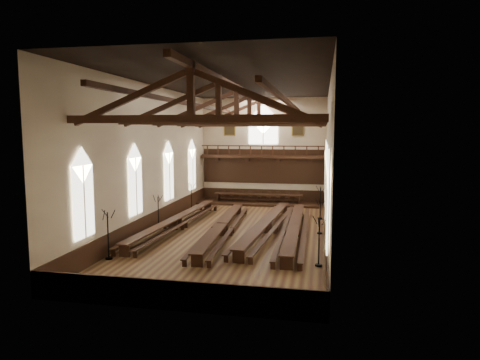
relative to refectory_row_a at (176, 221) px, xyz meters
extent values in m
plane|color=brown|center=(4.44, -0.24, -0.58)|extent=(26.00, 26.00, 0.00)
plane|color=beige|center=(4.44, 12.76, 4.42)|extent=(12.00, 0.00, 12.00)
plane|color=beige|center=(4.44, -13.24, 4.42)|extent=(12.00, 0.00, 12.00)
plane|color=beige|center=(-1.56, -0.24, 4.42)|extent=(0.00, 26.00, 26.00)
plane|color=beige|center=(10.44, -0.24, 4.42)|extent=(0.00, 26.00, 26.00)
plane|color=black|center=(4.44, -0.24, 9.42)|extent=(26.00, 26.00, 0.00)
cube|color=black|center=(4.44, 12.72, 0.02)|extent=(11.90, 0.08, 1.20)
cube|color=black|center=(4.44, -13.20, 0.02)|extent=(11.90, 0.08, 1.20)
cube|color=black|center=(-1.52, -0.24, 0.02)|extent=(0.08, 25.90, 1.20)
cube|color=black|center=(10.40, -0.24, 0.02)|extent=(0.08, 25.90, 1.20)
cube|color=white|center=(-1.46, -9.24, 2.82)|extent=(0.05, 1.80, 3.60)
cube|color=white|center=(-1.46, -9.24, 4.62)|extent=(0.05, 1.80, 1.80)
cylinder|color=beige|center=(-1.42, -9.24, 2.82)|extent=(0.08, 0.08, 3.60)
cube|color=white|center=(-1.46, -3.24, 2.82)|extent=(0.05, 1.80, 3.60)
cube|color=white|center=(-1.46, -3.24, 4.62)|extent=(0.05, 1.80, 1.80)
cylinder|color=beige|center=(-1.42, -3.24, 2.82)|extent=(0.08, 0.08, 3.60)
cube|color=white|center=(-1.46, 2.76, 2.82)|extent=(0.05, 1.80, 3.60)
cube|color=white|center=(-1.46, 2.76, 4.62)|extent=(0.05, 1.80, 1.80)
cylinder|color=beige|center=(-1.42, 2.76, 2.82)|extent=(0.08, 0.08, 3.60)
cube|color=white|center=(-1.46, 8.76, 2.82)|extent=(0.05, 1.80, 3.60)
cube|color=white|center=(-1.46, 8.76, 4.62)|extent=(0.05, 1.80, 1.80)
cylinder|color=beige|center=(-1.42, 8.76, 2.82)|extent=(0.08, 0.08, 3.60)
cube|color=white|center=(10.34, -9.24, 2.82)|extent=(0.05, 1.80, 3.60)
cube|color=white|center=(10.34, -9.24, 4.62)|extent=(0.05, 1.80, 1.80)
cylinder|color=beige|center=(10.30, -9.24, 2.82)|extent=(0.08, 0.08, 3.60)
cube|color=white|center=(10.34, -3.24, 2.82)|extent=(0.05, 1.80, 3.60)
cube|color=white|center=(10.34, -3.24, 4.62)|extent=(0.05, 1.80, 1.80)
cylinder|color=beige|center=(10.30, -3.24, 2.82)|extent=(0.08, 0.08, 3.60)
cube|color=white|center=(10.34, 2.76, 2.82)|extent=(0.05, 1.80, 3.60)
cube|color=white|center=(10.34, 2.76, 4.62)|extent=(0.05, 1.80, 1.80)
cylinder|color=beige|center=(10.30, 2.76, 2.82)|extent=(0.08, 0.08, 3.60)
cube|color=white|center=(10.34, 8.76, 2.82)|extent=(0.05, 1.80, 3.60)
cube|color=white|center=(10.34, 8.76, 4.62)|extent=(0.05, 1.80, 1.80)
cylinder|color=beige|center=(10.30, 8.76, 2.82)|extent=(0.08, 0.08, 3.60)
cube|color=white|center=(4.44, 12.66, 6.22)|extent=(2.80, 0.05, 2.40)
cube|color=white|center=(4.44, 12.66, 7.42)|extent=(2.80, 0.05, 2.80)
cylinder|color=beige|center=(4.44, 12.62, 6.22)|extent=(0.10, 0.10, 2.40)
cube|color=#391F12|center=(4.44, 12.11, 3.82)|extent=(11.80, 1.20, 0.20)
cube|color=black|center=(4.44, 12.70, 2.87)|extent=(11.80, 0.10, 3.30)
cube|color=#391F12|center=(4.44, 11.57, 4.87)|extent=(11.60, 0.12, 0.10)
cube|color=#391F12|center=(4.44, 11.57, 3.97)|extent=(11.60, 0.12, 0.10)
cube|color=#391F12|center=(-0.06, 12.51, 3.57)|extent=(0.35, 0.40, 0.50)
cube|color=#391F12|center=(2.94, 12.51, 3.57)|extent=(0.35, 0.40, 0.50)
cube|color=#391F12|center=(5.94, 12.51, 3.57)|extent=(0.35, 0.40, 0.50)
cube|color=#391F12|center=(8.94, 12.51, 3.57)|extent=(0.35, 0.40, 0.50)
cube|color=brown|center=(1.14, 12.67, 6.52)|extent=(1.15, 0.06, 1.45)
cube|color=black|center=(1.14, 12.63, 6.52)|extent=(0.95, 0.04, 1.25)
cube|color=brown|center=(7.74, 12.67, 6.52)|extent=(1.15, 0.06, 1.45)
cube|color=black|center=(7.74, 12.63, 6.52)|extent=(0.95, 0.04, 1.25)
cube|color=#391F12|center=(4.44, -10.24, 6.82)|extent=(11.70, 0.35, 0.35)
cube|color=#391F12|center=(4.44, -10.24, 8.12)|extent=(0.30, 0.30, 2.40)
cube|color=#391F12|center=(1.56, -10.24, 7.72)|extent=(5.44, 0.26, 2.40)
cube|color=#391F12|center=(7.32, -10.24, 7.72)|extent=(5.44, 0.26, 2.40)
cube|color=#391F12|center=(4.44, -5.24, 6.82)|extent=(11.70, 0.35, 0.35)
cube|color=#391F12|center=(4.44, -5.24, 8.12)|extent=(0.30, 0.30, 2.40)
cube|color=#391F12|center=(1.56, -5.24, 7.72)|extent=(5.44, 0.26, 2.40)
cube|color=#391F12|center=(7.32, -5.24, 7.72)|extent=(5.44, 0.26, 2.40)
cube|color=#391F12|center=(4.44, -0.24, 6.82)|extent=(11.70, 0.35, 0.35)
cube|color=#391F12|center=(4.44, -0.24, 8.12)|extent=(0.30, 0.30, 2.40)
cube|color=#391F12|center=(1.56, -0.24, 7.72)|extent=(5.44, 0.26, 2.40)
cube|color=#391F12|center=(7.32, -0.24, 7.72)|extent=(5.44, 0.26, 2.40)
cube|color=#391F12|center=(4.44, 4.76, 6.82)|extent=(11.70, 0.35, 0.35)
cube|color=#391F12|center=(4.44, 4.76, 8.12)|extent=(0.30, 0.30, 2.40)
cube|color=#391F12|center=(1.56, 4.76, 7.72)|extent=(5.44, 0.26, 2.40)
cube|color=#391F12|center=(7.32, 4.76, 7.72)|extent=(5.44, 0.26, 2.40)
cube|color=#391F12|center=(4.44, 9.76, 6.82)|extent=(11.70, 0.35, 0.35)
cube|color=#391F12|center=(4.44, 9.76, 8.12)|extent=(0.30, 0.30, 2.40)
cube|color=#391F12|center=(1.56, 9.76, 7.72)|extent=(5.44, 0.26, 2.40)
cube|color=#391F12|center=(7.32, 9.76, 7.72)|extent=(5.44, 0.26, 2.40)
cube|color=#391F12|center=(1.08, -0.24, 8.12)|extent=(0.25, 25.70, 0.25)
cube|color=#391F12|center=(7.80, -0.24, 8.12)|extent=(0.25, 25.70, 0.25)
cube|color=#391F12|center=(4.44, -0.24, 9.12)|extent=(0.30, 25.70, 0.30)
cube|color=#391F12|center=(0.00, -3.70, 0.17)|extent=(1.21, 7.45, 0.08)
cube|color=#391F12|center=(0.00, -7.04, -0.22)|extent=(0.63, 0.12, 0.71)
cube|color=#391F12|center=(0.00, -0.36, -0.22)|extent=(0.63, 0.12, 0.71)
cube|color=#391F12|center=(0.00, -3.70, -0.31)|extent=(0.50, 6.56, 0.08)
cube|color=#391F12|center=(-0.66, -3.66, -0.13)|extent=(0.77, 7.42, 0.06)
cube|color=#391F12|center=(-0.66, -7.05, -0.37)|extent=(0.24, 0.09, 0.41)
cube|color=#391F12|center=(-0.66, -0.27, -0.37)|extent=(0.24, 0.09, 0.41)
cube|color=#391F12|center=(0.66, -3.74, -0.13)|extent=(0.77, 7.42, 0.06)
cube|color=#391F12|center=(0.66, -7.13, -0.37)|extent=(0.24, 0.09, 0.41)
cube|color=#391F12|center=(0.66, -0.35, -0.37)|extent=(0.24, 0.09, 0.41)
cube|color=#391F12|center=(0.00, 3.70, 0.17)|extent=(1.21, 7.45, 0.08)
cube|color=#391F12|center=(0.00, 0.36, -0.22)|extent=(0.63, 0.12, 0.71)
cube|color=#391F12|center=(0.00, 7.04, -0.22)|extent=(0.63, 0.12, 0.71)
cube|color=#391F12|center=(0.00, 3.70, -0.31)|extent=(0.50, 6.56, 0.08)
cube|color=#391F12|center=(-0.66, 3.74, -0.13)|extent=(0.77, 7.42, 0.06)
cube|color=#391F12|center=(-0.66, 0.35, -0.37)|extent=(0.24, 0.09, 0.41)
cube|color=#391F12|center=(-0.66, 7.13, -0.37)|extent=(0.24, 0.09, 0.41)
cube|color=#391F12|center=(0.66, 3.66, -0.13)|extent=(0.77, 7.42, 0.06)
cube|color=#391F12|center=(0.66, 0.27, -0.37)|extent=(0.24, 0.09, 0.41)
cube|color=#391F12|center=(0.66, 7.05, -0.37)|extent=(0.24, 0.09, 0.41)
cube|color=#391F12|center=(3.59, -4.72, 0.15)|extent=(1.06, 7.24, 0.08)
cube|color=#391F12|center=(3.59, -7.96, -0.23)|extent=(0.62, 0.11, 0.69)
cube|color=#391F12|center=(3.59, -1.47, -0.23)|extent=(0.62, 0.11, 0.69)
cube|color=#391F12|center=(3.59, -4.72, -0.32)|extent=(0.39, 6.38, 0.08)
cube|color=#391F12|center=(2.95, -4.75, -0.15)|extent=(0.63, 7.22, 0.06)
cube|color=#391F12|center=(2.95, -8.05, -0.38)|extent=(0.23, 0.08, 0.40)
cube|color=#391F12|center=(2.95, -1.45, -0.38)|extent=(0.23, 0.08, 0.40)
cube|color=#391F12|center=(4.23, -4.69, -0.15)|extent=(0.63, 7.22, 0.06)
cube|color=#391F12|center=(4.23, -7.98, -0.38)|extent=(0.23, 0.08, 0.40)
cube|color=#391F12|center=(4.23, -1.39, -0.38)|extent=(0.23, 0.08, 0.40)
cube|color=#391F12|center=(3.59, 2.68, 0.15)|extent=(1.06, 7.24, 0.08)
cube|color=#391F12|center=(3.59, -0.56, -0.23)|extent=(0.62, 0.11, 0.69)
cube|color=#391F12|center=(3.59, 5.93, -0.23)|extent=(0.62, 0.11, 0.69)
cube|color=#391F12|center=(3.59, 2.68, -0.32)|extent=(0.39, 6.38, 0.08)
cube|color=#391F12|center=(2.95, 2.65, -0.15)|extent=(0.63, 7.22, 0.06)
cube|color=#391F12|center=(2.95, -0.65, -0.38)|extent=(0.23, 0.08, 0.40)
cube|color=#391F12|center=(2.95, 5.95, -0.38)|extent=(0.23, 0.08, 0.40)
cube|color=#391F12|center=(4.23, 2.71, -0.15)|extent=(0.63, 7.22, 0.06)
cube|color=#391F12|center=(4.23, -0.58, -0.38)|extent=(0.23, 0.08, 0.40)
cube|color=#391F12|center=(4.23, 6.01, -0.38)|extent=(0.23, 0.08, 0.40)
cube|color=#391F12|center=(6.43, -3.56, 0.18)|extent=(1.32, 7.56, 0.09)
cube|color=#391F12|center=(6.43, -6.94, -0.22)|extent=(0.64, 0.13, 0.72)
cube|color=#391F12|center=(6.43, -0.17, -0.22)|extent=(0.64, 0.13, 0.72)
cube|color=#391F12|center=(6.43, -3.56, -0.31)|extent=(0.59, 6.65, 0.09)
cube|color=#391F12|center=(5.77, -3.51, -0.13)|extent=(0.87, 7.52, 0.06)
cube|color=#391F12|center=(5.77, -6.94, -0.37)|extent=(0.25, 0.09, 0.42)
cube|color=#391F12|center=(5.77, -0.07, -0.37)|extent=(0.25, 0.09, 0.42)
cube|color=#391F12|center=(7.10, -3.61, -0.13)|extent=(0.87, 7.52, 0.06)
cube|color=#391F12|center=(7.10, -7.05, -0.37)|extent=(0.25, 0.09, 0.42)
cube|color=#391F12|center=(7.10, -0.17, -0.37)|extent=(0.25, 0.09, 0.42)
cube|color=#391F12|center=(6.43, 3.84, 0.18)|extent=(1.32, 7.56, 0.09)
cube|color=#391F12|center=(6.43, 0.46, -0.22)|extent=(0.64, 0.13, 0.72)
cube|color=#391F12|center=(6.43, 7.23, -0.22)|extent=(0.64, 0.13, 0.72)
cube|color=#391F12|center=(6.43, 3.84, -0.31)|extent=(0.59, 6.65, 0.09)
cube|color=#391F12|center=(5.77, 3.89, -0.13)|extent=(0.87, 7.52, 0.06)
cube|color=#391F12|center=(5.77, 0.46, -0.37)|extent=(0.25, 0.09, 0.42)
cube|color=#391F12|center=(5.77, 7.33, -0.37)|extent=(0.25, 0.09, 0.42)
cube|color=#391F12|center=(7.10, 3.79, -0.13)|extent=(0.87, 7.52, 0.06)
cube|color=#391F12|center=(7.10, 0.35, -0.37)|extent=(0.25, 0.09, 0.42)
cube|color=#391F12|center=(7.10, 7.23, -0.37)|extent=(0.25, 0.09, 0.42)
cube|color=#391F12|center=(8.36, -4.12, 0.19)|extent=(0.83, 7.60, 0.09)
cube|color=#391F12|center=(8.36, -7.54, -0.22)|extent=(0.65, 0.09, 0.73)
cube|color=#391F12|center=(8.36, -0.71, -0.22)|extent=(0.65, 0.09, 0.73)
cube|color=#391F12|center=(8.36, -4.12, -0.31)|extent=(0.15, 6.72, 0.09)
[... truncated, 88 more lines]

